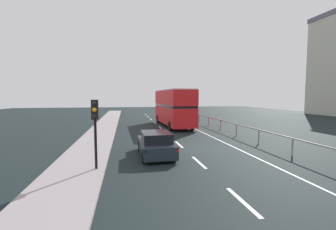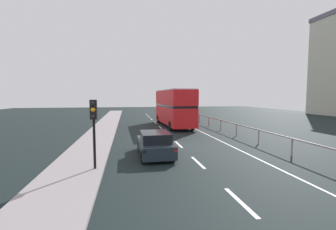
{
  "view_description": "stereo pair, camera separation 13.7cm",
  "coord_description": "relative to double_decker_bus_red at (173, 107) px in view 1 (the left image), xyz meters",
  "views": [
    {
      "loc": [
        -3.82,
        -15.14,
        3.52
      ],
      "look_at": [
        -0.03,
        5.43,
        1.81
      ],
      "focal_mm": 24.9,
      "sensor_mm": 36.0,
      "label": 1
    },
    {
      "loc": [
        -3.69,
        -15.16,
        3.52
      ],
      "look_at": [
        -0.03,
        5.43,
        1.81
      ],
      "focal_mm": 24.9,
      "sensor_mm": 36.0,
      "label": 2
    }
  ],
  "objects": [
    {
      "name": "lane_paint_markings",
      "position": [
        0.41,
        -2.88,
        -2.27
      ],
      "size": [
        3.67,
        46.0,
        0.01
      ],
      "color": "silver",
      "rests_on": "ground"
    },
    {
      "name": "double_decker_bus_red",
      "position": [
        0.0,
        0.0,
        0.0
      ],
      "size": [
        2.91,
        10.35,
        4.25
      ],
      "rotation": [
        0.0,
        0.0,
        0.04
      ],
      "color": "red",
      "rests_on": "ground"
    },
    {
      "name": "ground_plane",
      "position": [
        -1.73,
        -11.57,
        -2.33
      ],
      "size": [
        73.09,
        120.0,
        0.1
      ],
      "primitive_type": "cube",
      "color": "black"
    },
    {
      "name": "hatchback_car_near",
      "position": [
        -3.8,
        -13.24,
        -1.59
      ],
      "size": [
        1.93,
        4.11,
        1.42
      ],
      "rotation": [
        0.0,
        0.0,
        0.02
      ],
      "color": "#1E272E",
      "rests_on": "ground"
    },
    {
      "name": "traffic_signal_pole",
      "position": [
        -6.92,
        -15.68,
        0.27
      ],
      "size": [
        0.3,
        0.42,
        3.21
      ],
      "color": "black",
      "rests_on": "near_sidewalk_kerb"
    },
    {
      "name": "bridge_side_railing",
      "position": [
        4.06,
        -2.57,
        -1.4
      ],
      "size": [
        0.1,
        42.0,
        1.08
      ],
      "color": "gray",
      "rests_on": "ground"
    },
    {
      "name": "near_sidewalk_kerb",
      "position": [
        -7.85,
        -11.57,
        -2.21
      ],
      "size": [
        2.68,
        80.0,
        0.14
      ],
      "primitive_type": "cube",
      "color": "gray",
      "rests_on": "ground"
    }
  ]
}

